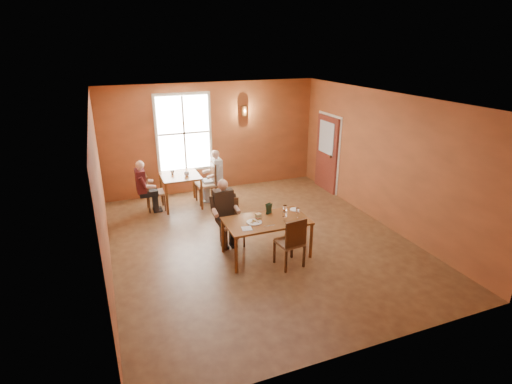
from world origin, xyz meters
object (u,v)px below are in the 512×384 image
object	(u,v)px
chair_diner_white	(206,183)
diner_maroon	(153,185)
chair_diner_main	(232,224)
diner_main	(232,216)
main_table	(266,238)
second_table	(181,191)
diner_white	(207,178)
chair_diner_maroon	(155,192)
chair_empty	(289,241)

from	to	relation	value
chair_diner_white	diner_maroon	xyz separation A→B (m)	(-1.33, 0.00, 0.11)
chair_diner_main	diner_main	xyz separation A→B (m)	(0.00, -0.03, 0.18)
main_table	diner_maroon	size ratio (longest dim) A/B	1.25
chair_diner_white	second_table	bearing A→B (deg)	90.00
diner_white	main_table	bearing A→B (deg)	-173.21
chair_diner_maroon	diner_maroon	bearing A→B (deg)	-90.00
chair_diner_maroon	diner_main	bearing A→B (deg)	25.55
diner_white	chair_diner_maroon	xyz separation A→B (m)	(-1.33, 0.00, -0.19)
chair_diner_main	chair_empty	xyz separation A→B (m)	(0.75, -1.17, 0.02)
chair_diner_main	second_table	xyz separation A→B (m)	(-0.55, 2.49, -0.07)
main_table	diner_maroon	bearing A→B (deg)	118.92
chair_diner_white	diner_white	xyz separation A→B (m)	(0.03, 0.00, 0.13)
chair_empty	diner_main	bearing A→B (deg)	115.67
chair_diner_main	chair_empty	size ratio (longest dim) A/B	0.96
chair_diner_main	diner_maroon	size ratio (longest dim) A/B	0.75
chair_diner_main	second_table	size ratio (longest dim) A/B	1.02
second_table	chair_diner_white	world-z (taller)	chair_diner_white
diner_main	chair_diner_white	xyz separation A→B (m)	(0.10, 2.52, -0.13)
main_table	chair_empty	world-z (taller)	chair_empty
chair_empty	chair_diner_main	bearing A→B (deg)	114.99
main_table	chair_diner_main	size ratio (longest dim) A/B	1.68
main_table	second_table	world-z (taller)	second_table
chair_diner_white	diner_maroon	world-z (taller)	diner_maroon
main_table	diner_white	size ratio (longest dim) A/B	1.22
chair_diner_white	diner_white	distance (m)	0.13
second_table	diner_white	xyz separation A→B (m)	(0.68, 0.00, 0.24)
chair_diner_white	diner_maroon	bearing A→B (deg)	90.00
chair_diner_maroon	chair_diner_white	bearing A→B (deg)	90.00
chair_diner_main	diner_main	bearing A→B (deg)	90.00
chair_empty	diner_maroon	distance (m)	4.16
diner_white	chair_diner_white	bearing A→B (deg)	90.00
main_table	chair_empty	bearing A→B (deg)	-64.11
chair_diner_white	chair_diner_maroon	xyz separation A→B (m)	(-1.30, 0.00, -0.06)
main_table	diner_white	bearing A→B (deg)	96.79
chair_diner_white	diner_white	size ratio (longest dim) A/B	0.80
main_table	second_table	bearing A→B (deg)	108.56
chair_empty	chair_diner_maroon	distance (m)	4.14
second_table	diner_white	world-z (taller)	diner_white
chair_empty	chair_diner_white	size ratio (longest dim) A/B	0.94
diner_main	main_table	bearing A→B (deg)	128.88
chair_diner_main	chair_diner_white	distance (m)	2.49
chair_diner_main	diner_main	size ratio (longest dim) A/B	0.73
diner_maroon	diner_main	bearing A→B (deg)	26.11
diner_main	second_table	world-z (taller)	diner_main
chair_empty	diner_maroon	bearing A→B (deg)	110.73
chair_diner_main	diner_maroon	world-z (taller)	diner_maroon
chair_empty	second_table	xyz separation A→B (m)	(-1.30, 3.65, -0.08)
main_table	diner_white	distance (m)	3.17
chair_diner_main	diner_white	xyz separation A→B (m)	(0.13, 2.49, 0.18)
second_table	diner_maroon	size ratio (longest dim) A/B	0.73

